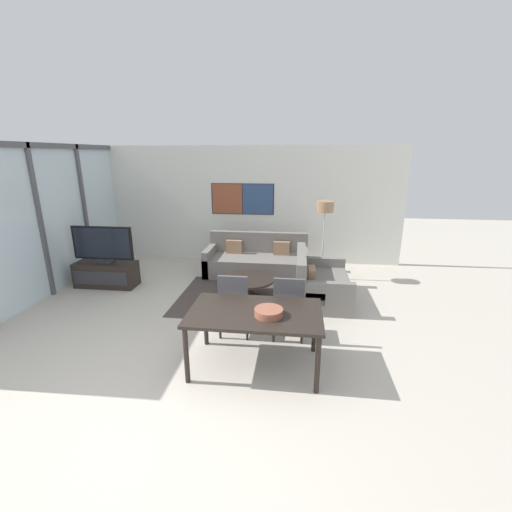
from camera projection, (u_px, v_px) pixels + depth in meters
ground_plane at (165, 407)px, 3.67m from camera, size 24.00×24.00×0.00m
wall_back at (243, 205)px, 8.38m from camera, size 7.65×0.09×2.80m
window_wall_left at (38, 216)px, 6.17m from camera, size 0.07×5.38×2.80m
area_rug at (248, 297)px, 6.46m from camera, size 2.61×1.98×0.01m
tv_console at (107, 274)px, 6.96m from camera, size 1.22×0.49×0.50m
television at (103, 245)px, 6.79m from camera, size 1.24×0.20×0.74m
sofa_main at (257, 261)px, 7.70m from camera, size 2.25×0.96×0.89m
sofa_side at (317, 285)px, 6.32m from camera, size 0.96×1.52×0.89m
coffee_table at (248, 283)px, 6.38m from camera, size 0.98×0.98×0.39m
dining_table at (255, 317)px, 4.19m from camera, size 1.63×0.98×0.76m
dining_chair_left at (235, 302)px, 4.97m from camera, size 0.46×0.46×0.98m
dining_chair_centre at (289, 305)px, 4.87m from camera, size 0.46×0.46×0.98m
fruit_bowl at (269, 312)px, 4.05m from camera, size 0.34×0.34×0.09m
floor_lamp at (325, 213)px, 7.02m from camera, size 0.35×0.35×1.68m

